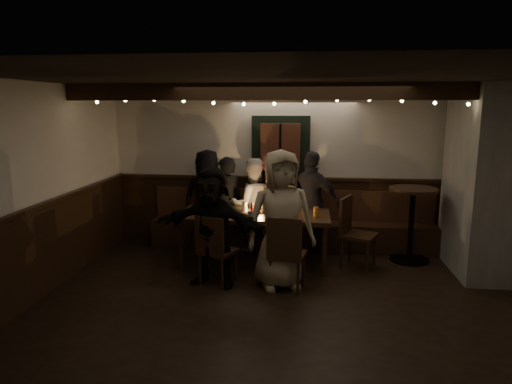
# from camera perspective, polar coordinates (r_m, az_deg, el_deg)

# --- Properties ---
(room) EXTENTS (6.02, 5.01, 2.62)m
(room) POSITION_cam_1_polar(r_m,az_deg,el_deg) (6.59, 13.55, -0.38)
(room) COLOR black
(room) RESTS_ON ground
(dining_table) EXTENTS (2.17, 0.93, 0.94)m
(dining_table) POSITION_cam_1_polar(r_m,az_deg,el_deg) (6.64, -0.22, -3.21)
(dining_table) COLOR black
(dining_table) RESTS_ON ground
(chair_near_left) EXTENTS (0.55, 0.55, 0.93)m
(chair_near_left) POSITION_cam_1_polar(r_m,az_deg,el_deg) (5.96, -5.26, -6.76)
(chair_near_left) COLOR black
(chair_near_left) RESTS_ON ground
(chair_near_right) EXTENTS (0.51, 0.51, 0.97)m
(chair_near_right) POSITION_cam_1_polar(r_m,az_deg,el_deg) (5.75, 3.76, -7.19)
(chair_near_right) COLOR black
(chair_near_right) RESTS_ON ground
(chair_end) EXTENTS (0.60, 0.60, 1.02)m
(chair_end) POSITION_cam_1_polar(r_m,az_deg,el_deg) (6.76, 11.98, -4.39)
(chair_end) COLOR black
(chair_end) RESTS_ON ground
(high_top) EXTENTS (0.70, 0.70, 1.12)m
(high_top) POSITION_cam_1_polar(r_m,az_deg,el_deg) (7.18, 18.90, -2.75)
(high_top) COLOR black
(high_top) RESTS_ON ground
(person_a) EXTENTS (0.86, 0.63, 1.63)m
(person_a) POSITION_cam_1_polar(r_m,az_deg,el_deg) (7.43, -6.05, -0.93)
(person_a) COLOR black
(person_a) RESTS_ON ground
(person_b) EXTENTS (0.65, 0.55, 1.52)m
(person_b) POSITION_cam_1_polar(r_m,az_deg,el_deg) (7.35, -3.75, -1.45)
(person_b) COLOR black
(person_b) RESTS_ON ground
(person_c) EXTENTS (0.87, 0.77, 1.50)m
(person_c) POSITION_cam_1_polar(r_m,az_deg,el_deg) (7.30, -0.45, -1.60)
(person_c) COLOR beige
(person_c) RESTS_ON ground
(person_d) EXTENTS (1.05, 0.64, 1.58)m
(person_d) POSITION_cam_1_polar(r_m,az_deg,el_deg) (7.23, 3.03, -1.40)
(person_d) COLOR maroon
(person_d) RESTS_ON ground
(person_e) EXTENTS (1.03, 0.75, 1.62)m
(person_e) POSITION_cam_1_polar(r_m,az_deg,el_deg) (7.23, 6.98, -1.30)
(person_e) COLOR #242329
(person_e) RESTS_ON ground
(person_f) EXTENTS (1.51, 0.76, 1.56)m
(person_f) POSITION_cam_1_polar(r_m,az_deg,el_deg) (5.93, -5.48, -4.29)
(person_f) COLOR black
(person_f) RESTS_ON ground
(person_g) EXTENTS (1.01, 0.81, 1.78)m
(person_g) POSITION_cam_1_polar(r_m,az_deg,el_deg) (5.79, 3.11, -3.48)
(person_g) COLOR tan
(person_g) RESTS_ON ground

